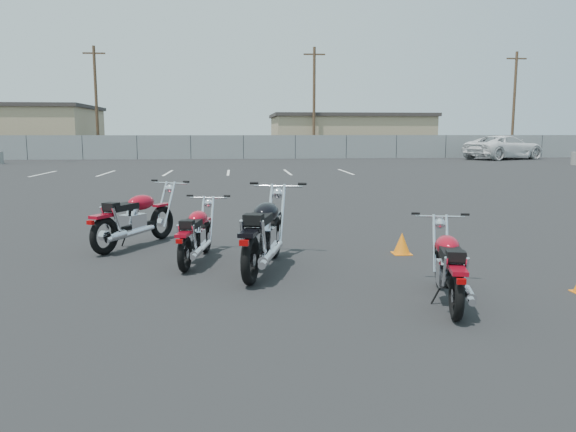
{
  "coord_description": "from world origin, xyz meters",
  "views": [
    {
      "loc": [
        -0.65,
        -8.41,
        2.0
      ],
      "look_at": [
        0.2,
        0.6,
        0.65
      ],
      "focal_mm": 35.0,
      "sensor_mm": 36.0,
      "label": 1
    }
  ],
  "objects": [
    {
      "name": "training_cone_near",
      "position": [
        2.09,
        0.51,
        0.18
      ],
      "size": [
        0.3,
        0.3,
        0.36
      ],
      "color": "orange",
      "rests_on": "ground"
    },
    {
      "name": "motorcycle_front_red",
      "position": [
        -2.42,
        1.56,
        0.5
      ],
      "size": [
        1.51,
        2.13,
        1.1
      ],
      "color": "black",
      "rests_on": "ground"
    },
    {
      "name": "parking_line_stripes",
      "position": [
        -2.5,
        20.0,
        0.0
      ],
      "size": [
        15.12,
        4.0,
        0.01
      ],
      "color": "silver",
      "rests_on": "ground"
    },
    {
      "name": "motorcycle_rear_red",
      "position": [
        1.85,
        -2.18,
        0.43
      ],
      "size": [
        0.86,
        1.93,
        0.95
      ],
      "color": "black",
      "rests_on": "ground"
    },
    {
      "name": "white_van",
      "position": [
        19.51,
        32.3,
        1.4
      ],
      "size": [
        5.71,
        7.93,
        2.8
      ],
      "primitive_type": "imported",
      "rotation": [
        0.0,
        0.0,
        1.99
      ],
      "color": "white",
      "rests_on": "ground"
    },
    {
      "name": "tan_building_east",
      "position": [
        10.0,
        44.0,
        1.86
      ],
      "size": [
        14.4,
        9.4,
        3.7
      ],
      "color": "tan",
      "rests_on": "ground"
    },
    {
      "name": "utility_pole_c",
      "position": [
        6.0,
        39.0,
        4.69
      ],
      "size": [
        1.8,
        0.24,
        9.0
      ],
      "color": "#452F20",
      "rests_on": "ground"
    },
    {
      "name": "utility_pole_b",
      "position": [
        -12.0,
        40.0,
        4.69
      ],
      "size": [
        1.8,
        0.24,
        9.0
      ],
      "color": "#452F20",
      "rests_on": "ground"
    },
    {
      "name": "utility_pole_d",
      "position": [
        24.0,
        40.0,
        4.69
      ],
      "size": [
        1.8,
        0.24,
        9.0
      ],
      "color": "#452F20",
      "rests_on": "ground"
    },
    {
      "name": "motorcycle_third_red",
      "position": [
        -1.26,
        0.24,
        0.43
      ],
      "size": [
        0.77,
        1.94,
        0.95
      ],
      "color": "black",
      "rests_on": "ground"
    },
    {
      "name": "chainlink_fence",
      "position": [
        -0.0,
        35.0,
        0.9
      ],
      "size": [
        80.06,
        0.06,
        1.8
      ],
      "color": "slate",
      "rests_on": "ground"
    },
    {
      "name": "motorcycle_second_black",
      "position": [
        -0.24,
        -0.4,
        0.54
      ],
      "size": [
        1.14,
        2.42,
        1.19
      ],
      "color": "black",
      "rests_on": "ground"
    },
    {
      "name": "ground",
      "position": [
        0.0,
        0.0,
        0.0
      ],
      "size": [
        120.0,
        120.0,
        0.0
      ],
      "primitive_type": "plane",
      "color": "black",
      "rests_on": "ground"
    }
  ]
}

